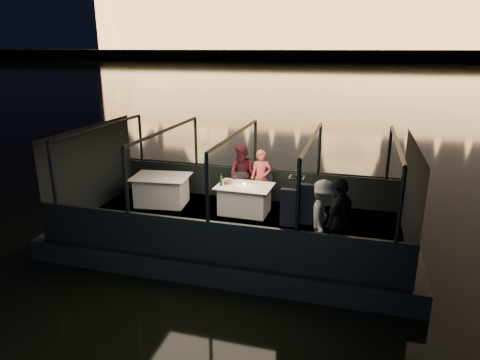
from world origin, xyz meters
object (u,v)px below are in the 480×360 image
(dining_table_central, at_px, (244,199))
(wine_bottle, at_px, (221,180))
(chair_port_right, at_px, (263,191))
(person_woman_coral, at_px, (261,179))
(chair_port_left, at_px, (237,191))
(dining_table_aft, at_px, (162,191))
(passenger_dark, at_px, (339,222))
(person_man_maroon, at_px, (243,178))
(passenger_stripe, at_px, (323,214))
(coat_stand, at_px, (295,225))

(dining_table_central, distance_m, wine_bottle, 0.81)
(chair_port_right, relative_size, person_woman_coral, 0.56)
(chair_port_left, relative_size, chair_port_right, 1.03)
(dining_table_aft, bearing_deg, chair_port_right, 11.82)
(chair_port_right, bearing_deg, wine_bottle, -148.34)
(chair_port_right, bearing_deg, passenger_dark, -57.24)
(person_woman_coral, height_order, person_man_maroon, person_man_maroon)
(person_man_maroon, bearing_deg, passenger_stripe, -33.73)
(coat_stand, bearing_deg, person_man_maroon, 120.78)
(dining_table_central, bearing_deg, chair_port_right, 58.44)
(coat_stand, xyz_separation_m, passenger_dark, (0.83, 0.52, -0.05))
(person_woman_coral, height_order, passenger_dark, passenger_dark)
(dining_table_aft, height_order, coat_stand, coat_stand)
(chair_port_left, height_order, wine_bottle, wine_bottle)
(person_woman_coral, distance_m, person_man_maroon, 0.53)
(person_man_maroon, bearing_deg, chair_port_right, -0.88)
(passenger_stripe, height_order, wine_bottle, passenger_stripe)
(chair_port_left, relative_size, coat_stand, 0.47)
(person_woman_coral, bearing_deg, passenger_stripe, -62.54)
(coat_stand, relative_size, passenger_dark, 1.08)
(person_woman_coral, xyz_separation_m, passenger_stripe, (1.90, -2.42, 0.10))
(dining_table_aft, distance_m, person_man_maroon, 2.31)
(passenger_dark, bearing_deg, dining_table_central, -105.53)
(coat_stand, distance_m, person_woman_coral, 3.61)
(dining_table_aft, xyz_separation_m, chair_port_left, (2.08, 0.43, 0.06))
(person_woman_coral, bearing_deg, wine_bottle, -145.57)
(passenger_stripe, bearing_deg, wine_bottle, 60.33)
(dining_table_aft, distance_m, chair_port_left, 2.13)
(dining_table_aft, height_order, passenger_dark, passenger_dark)
(dining_table_aft, distance_m, passenger_stripe, 4.94)
(passenger_stripe, xyz_separation_m, passenger_dark, (0.37, -0.36, 0.00))
(dining_table_central, distance_m, passenger_stripe, 2.81)
(passenger_stripe, bearing_deg, chair_port_right, 37.61)
(coat_stand, relative_size, person_man_maroon, 1.16)
(coat_stand, height_order, passenger_dark, coat_stand)
(dining_table_aft, relative_size, chair_port_right, 1.76)
(person_man_maroon, height_order, wine_bottle, person_man_maroon)
(coat_stand, bearing_deg, person_woman_coral, 113.58)
(dining_table_aft, height_order, wine_bottle, wine_bottle)
(dining_table_central, xyz_separation_m, person_man_maroon, (-0.25, 0.73, 0.36))
(wine_bottle, bearing_deg, chair_port_right, 38.26)
(passenger_stripe, height_order, passenger_dark, passenger_dark)
(dining_table_aft, bearing_deg, coat_stand, -32.09)
(chair_port_left, distance_m, passenger_dark, 3.85)
(dining_table_aft, height_order, person_man_maroon, person_man_maroon)
(dining_table_central, height_order, chair_port_right, chair_port_right)
(coat_stand, height_order, passenger_stripe, coat_stand)
(coat_stand, xyz_separation_m, person_woman_coral, (-1.44, 3.30, -0.15))
(person_woman_coral, bearing_deg, coat_stand, -77.14)
(dining_table_central, distance_m, chair_port_left, 0.57)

